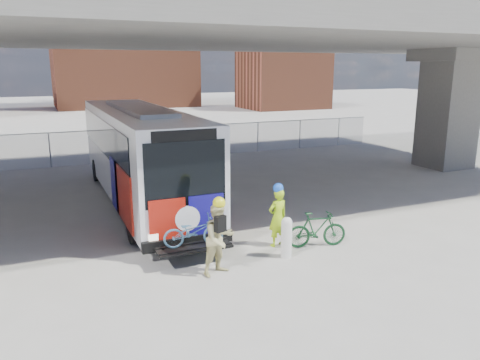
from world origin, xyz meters
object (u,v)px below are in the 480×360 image
cyclist_hivis (278,216)px  cyclist_tan (219,238)px  bollard (286,236)px  bike_parked (317,229)px  bus (139,148)px

cyclist_hivis → cyclist_tan: cyclist_tan is taller
bollard → cyclist_hivis: cyclist_hivis is taller
bollard → bike_parked: bollard is taller
cyclist_tan → bike_parked: bearing=-9.2°
bollard → cyclist_hivis: 0.93m
cyclist_hivis → bike_parked: size_ratio=1.07×
bus → bike_parked: (3.63, -6.87, -1.58)m
bus → cyclist_hivis: bus is taller
bollard → cyclist_hivis: (0.18, 0.86, 0.29)m
bollard → bike_parked: 1.23m
bus → cyclist_hivis: size_ratio=6.86×
cyclist_tan → bike_parked: (3.23, 0.57, -0.42)m
bollard → cyclist_tan: (-2.05, -0.24, 0.33)m
cyclist_hivis → cyclist_tan: 2.49m
bollard → bike_parked: (1.18, 0.33, -0.09)m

